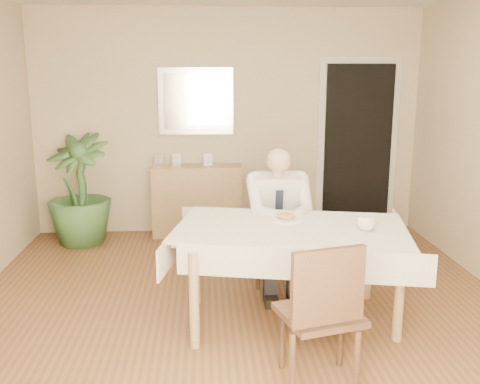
{
  "coord_description": "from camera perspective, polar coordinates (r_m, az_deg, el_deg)",
  "views": [
    {
      "loc": [
        -0.28,
        -3.77,
        1.88
      ],
      "look_at": [
        0.0,
        0.35,
        0.95
      ],
      "focal_mm": 40.0,
      "sensor_mm": 36.0,
      "label": 1
    }
  ],
  "objects": [
    {
      "name": "chair_far",
      "position": [
        4.91,
        3.74,
        -3.59
      ],
      "size": [
        0.43,
        0.43,
        0.9
      ],
      "rotation": [
        0.0,
        0.0,
        -0.02
      ],
      "color": "#452E1E",
      "rests_on": "ground"
    },
    {
      "name": "coffee_mug",
      "position": [
        4.0,
        13.29,
        -3.25
      ],
      "size": [
        0.14,
        0.14,
        0.11
      ],
      "primitive_type": "imported",
      "rotation": [
        0.0,
        0.0,
        -0.06
      ],
      "color": "white",
      "rests_on": "dining_table"
    },
    {
      "name": "photo_frame_left",
      "position": [
        6.25,
        -8.68,
        3.46
      ],
      "size": [
        0.1,
        0.02,
        0.14
      ],
      "primitive_type": "cube",
      "color": "silver",
      "rests_on": "sideboard"
    },
    {
      "name": "fork",
      "position": [
        4.11,
        4.49,
        -2.9
      ],
      "size": [
        0.01,
        0.13,
        0.01
      ],
      "primitive_type": "cylinder",
      "rotation": [
        1.57,
        0.0,
        0.0
      ],
      "color": "silver",
      "rests_on": "dining_table"
    },
    {
      "name": "chair_near",
      "position": [
        3.23,
        8.79,
        -12.22
      ],
      "size": [
        0.54,
        0.55,
        0.94
      ],
      "rotation": [
        0.0,
        0.0,
        0.26
      ],
      "color": "#452E1E",
      "rests_on": "ground"
    },
    {
      "name": "doorway",
      "position": [
        6.56,
        12.4,
        4.68
      ],
      "size": [
        0.96,
        0.07,
        2.1
      ],
      "color": "silver",
      "rests_on": "ground"
    },
    {
      "name": "sideboard",
      "position": [
        6.27,
        -4.57,
        -0.9
      ],
      "size": [
        1.03,
        0.36,
        0.82
      ],
      "primitive_type": "cube",
      "rotation": [
        0.0,
        0.0,
        -0.01
      ],
      "color": "#A38456",
      "rests_on": "ground"
    },
    {
      "name": "potted_palm",
      "position": [
        6.15,
        -16.78,
        0.23
      ],
      "size": [
        0.88,
        0.88,
        1.22
      ],
      "primitive_type": "imported",
      "rotation": [
        0.0,
        0.0,
        -0.36
      ],
      "color": "#31592B",
      "rests_on": "ground"
    },
    {
      "name": "plate",
      "position": [
        4.18,
        4.92,
        -2.89
      ],
      "size": [
        0.26,
        0.26,
        0.02
      ],
      "primitive_type": "cylinder",
      "color": "white",
      "rests_on": "dining_table"
    },
    {
      "name": "seated_man",
      "position": [
        4.59,
        4.24,
        -2.37
      ],
      "size": [
        0.48,
        0.72,
        1.24
      ],
      "color": "white",
      "rests_on": "ground"
    },
    {
      "name": "photo_frame_center",
      "position": [
        6.24,
        -6.81,
        3.5
      ],
      "size": [
        0.1,
        0.02,
        0.14
      ],
      "primitive_type": "cube",
      "color": "silver",
      "rests_on": "sideboard"
    },
    {
      "name": "food",
      "position": [
        4.18,
        4.92,
        -2.6
      ],
      "size": [
        0.14,
        0.14,
        0.06
      ],
      "primitive_type": "ellipsoid",
      "color": "#965F3A",
      "rests_on": "dining_table"
    },
    {
      "name": "room",
      "position": [
        3.83,
        0.35,
        3.96
      ],
      "size": [
        5.0,
        5.02,
        2.6
      ],
      "color": "brown",
      "rests_on": "ground"
    },
    {
      "name": "mirror",
      "position": [
        6.25,
        -4.74,
        9.62
      ],
      "size": [
        0.86,
        0.04,
        0.76
      ],
      "color": "silver",
      "rests_on": "room"
    },
    {
      "name": "knife",
      "position": [
        4.13,
        5.59,
        -2.87
      ],
      "size": [
        0.01,
        0.13,
        0.01
      ],
      "primitive_type": "cylinder",
      "rotation": [
        1.57,
        0.0,
        0.0
      ],
      "color": "silver",
      "rests_on": "dining_table"
    },
    {
      "name": "photo_frame_right",
      "position": [
        6.19,
        -3.43,
        3.49
      ],
      "size": [
        0.1,
        0.02,
        0.14
      ],
      "primitive_type": "cube",
      "color": "silver",
      "rests_on": "sideboard"
    },
    {
      "name": "window",
      "position": [
        1.4,
        7.82,
        -5.37
      ],
      "size": [
        1.34,
        0.04,
        1.44
      ],
      "color": "silver",
      "rests_on": "room"
    },
    {
      "name": "dining_table",
      "position": [
        4.03,
        5.41,
        -4.87
      ],
      "size": [
        1.92,
        1.36,
        0.75
      ],
      "rotation": [
        0.0,
        0.0,
        -0.21
      ],
      "color": "#A38456",
      "rests_on": "ground"
    }
  ]
}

